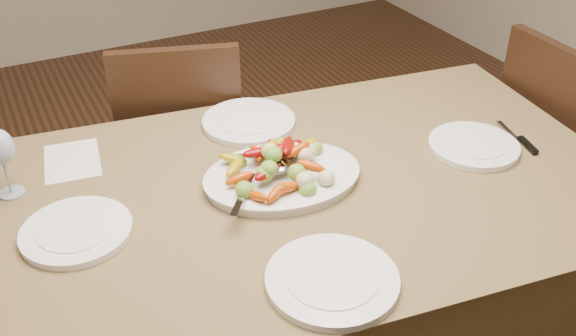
% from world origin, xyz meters
% --- Properties ---
extents(dining_table, '(1.96, 1.27, 0.76)m').
position_xyz_m(dining_table, '(0.09, -0.00, 0.38)').
color(dining_table, brown).
rests_on(dining_table, ground).
extents(chair_far, '(0.53, 0.53, 0.95)m').
position_xyz_m(chair_far, '(0.04, 0.77, 0.47)').
color(chair_far, black).
rests_on(chair_far, ground).
extents(chair_right, '(0.44, 0.44, 0.95)m').
position_xyz_m(chair_right, '(1.28, 0.04, 0.47)').
color(chair_right, black).
rests_on(chair_right, ground).
extents(serving_platter, '(0.45, 0.36, 0.02)m').
position_xyz_m(serving_platter, '(0.09, 0.03, 0.77)').
color(serving_platter, white).
rests_on(serving_platter, dining_table).
extents(roasted_vegetables, '(0.37, 0.27, 0.09)m').
position_xyz_m(roasted_vegetables, '(0.09, 0.03, 0.83)').
color(roasted_vegetables, '#750907').
rests_on(roasted_vegetables, serving_platter).
extents(serving_spoon, '(0.26, 0.21, 0.03)m').
position_xyz_m(serving_spoon, '(0.02, 0.00, 0.81)').
color(serving_spoon, '#9EA0A8').
rests_on(serving_spoon, serving_platter).
extents(plate_left, '(0.27, 0.27, 0.02)m').
position_xyz_m(plate_left, '(-0.45, 0.06, 0.77)').
color(plate_left, white).
rests_on(plate_left, dining_table).
extents(plate_right, '(0.26, 0.26, 0.02)m').
position_xyz_m(plate_right, '(0.67, -0.07, 0.77)').
color(plate_right, white).
rests_on(plate_right, dining_table).
extents(plate_far, '(0.29, 0.29, 0.02)m').
position_xyz_m(plate_far, '(0.14, 0.36, 0.77)').
color(plate_far, white).
rests_on(plate_far, dining_table).
extents(plate_near, '(0.30, 0.30, 0.02)m').
position_xyz_m(plate_near, '(0.01, -0.37, 0.77)').
color(plate_near, white).
rests_on(plate_near, dining_table).
extents(wine_glass, '(0.08, 0.08, 0.20)m').
position_xyz_m(wine_glass, '(-0.57, 0.30, 0.86)').
color(wine_glass, '#8C99A5').
rests_on(wine_glass, dining_table).
extents(menu_card, '(0.18, 0.23, 0.00)m').
position_xyz_m(menu_card, '(-0.39, 0.39, 0.76)').
color(menu_card, silver).
rests_on(menu_card, dining_table).
extents(table_knife, '(0.07, 0.20, 0.01)m').
position_xyz_m(table_knife, '(0.82, -0.10, 0.76)').
color(table_knife, '#9EA0A8').
rests_on(table_knife, dining_table).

